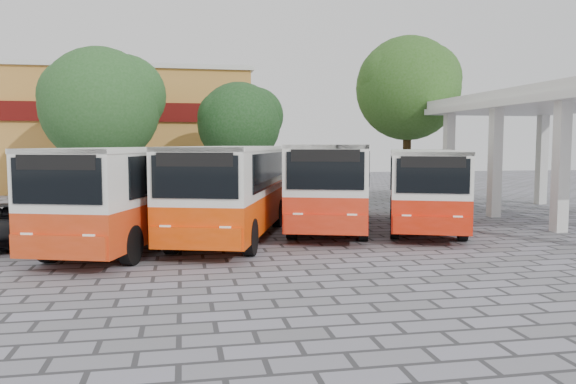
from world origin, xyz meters
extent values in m
plane|color=slate|center=(0.00, 0.00, 0.00)|extent=(90.00, 90.00, 0.00)
cube|color=silver|center=(7.85, 10.50, 2.50)|extent=(0.45, 0.45, 5.00)
cube|color=silver|center=(13.15, 10.50, 2.50)|extent=(0.45, 0.45, 5.00)
cube|color=#C78636|center=(-11.00, 26.00, 4.00)|extent=(20.00, 10.00, 8.00)
cube|color=#590C0A|center=(-11.00, 20.90, 5.20)|extent=(20.00, 0.20, 1.20)
cube|color=silver|center=(-11.00, 26.00, 8.15)|extent=(20.40, 10.40, 0.30)
cube|color=red|center=(-7.10, 1.89, 0.96)|extent=(5.11, 8.82, 1.11)
cube|color=white|center=(-7.10, 1.89, 2.29)|extent=(5.11, 8.82, 1.55)
cube|color=white|center=(-7.10, 1.89, 3.00)|extent=(5.16, 8.84, 0.13)
cube|color=black|center=(-8.39, 1.89, 2.30)|extent=(2.28, 6.62, 1.11)
cube|color=black|center=(-5.81, 1.89, 2.30)|extent=(2.28, 6.62, 1.11)
cube|color=black|center=(-7.10, -2.36, 2.30)|extent=(2.17, 0.77, 1.11)
cube|color=black|center=(-7.10, -2.36, 2.75)|extent=(1.92, 0.70, 0.36)
cylinder|color=black|center=(-8.24, -0.86, 0.53)|extent=(0.30, 1.06, 1.06)
cylinder|color=black|center=(-5.96, -0.86, 0.53)|extent=(0.30, 1.06, 1.06)
cylinder|color=black|center=(-8.24, 4.64, 0.53)|extent=(0.30, 1.06, 1.06)
cylinder|color=black|center=(-5.96, 4.64, 0.53)|extent=(0.30, 1.06, 1.06)
cube|color=#EB4003|center=(-3.92, 2.57, 0.97)|extent=(5.03, 8.93, 1.12)
cube|color=white|center=(-3.92, 2.57, 2.31)|extent=(5.03, 8.93, 1.57)
cube|color=white|center=(-3.92, 2.57, 3.04)|extent=(5.08, 8.94, 0.13)
cube|color=black|center=(-5.22, 2.57, 2.33)|extent=(2.18, 6.74, 1.12)
cube|color=black|center=(-2.62, 2.57, 2.33)|extent=(2.18, 6.74, 1.12)
cube|color=black|center=(-3.92, -1.73, 2.33)|extent=(2.21, 0.74, 1.12)
cube|color=black|center=(-3.92, -1.73, 2.78)|extent=(1.95, 0.67, 0.36)
cylinder|color=black|center=(-5.07, -0.21, 0.53)|extent=(0.30, 1.07, 1.07)
cylinder|color=black|center=(-2.76, -0.21, 0.53)|extent=(0.30, 1.07, 1.07)
cylinder|color=black|center=(-5.07, 5.35, 0.53)|extent=(0.30, 1.07, 1.07)
cylinder|color=black|center=(-2.76, 5.35, 0.53)|extent=(0.30, 1.07, 1.07)
cube|color=red|center=(0.02, 4.37, 0.99)|extent=(5.14, 9.10, 1.14)
cube|color=white|center=(0.02, 4.37, 2.36)|extent=(5.14, 9.10, 1.60)
cube|color=white|center=(0.02, 4.37, 3.10)|extent=(5.19, 9.12, 0.13)
cube|color=black|center=(-1.30, 4.37, 2.38)|extent=(2.23, 6.87, 1.14)
cube|color=black|center=(1.35, 4.37, 2.38)|extent=(2.23, 6.87, 1.14)
cube|color=black|center=(0.02, -0.01, 2.38)|extent=(2.25, 0.76, 1.14)
cube|color=black|center=(0.02, -0.01, 2.83)|extent=(1.99, 0.69, 0.37)
cylinder|color=black|center=(-1.15, 1.54, 0.54)|extent=(0.31, 1.09, 1.09)
cylinder|color=black|center=(1.20, 1.54, 0.54)|extent=(0.31, 1.09, 1.09)
cylinder|color=black|center=(-1.15, 7.20, 0.54)|extent=(0.31, 1.09, 1.09)
cylinder|color=black|center=(1.20, 7.20, 0.54)|extent=(0.31, 1.09, 1.09)
cube|color=red|center=(3.40, 3.55, 0.92)|extent=(5.17, 8.45, 1.06)
cube|color=white|center=(3.40, 3.55, 2.19)|extent=(5.17, 8.45, 1.49)
cube|color=white|center=(3.40, 3.55, 2.88)|extent=(5.21, 8.46, 0.12)
cube|color=black|center=(2.17, 3.55, 2.21)|extent=(2.43, 6.27, 1.06)
cube|color=black|center=(4.64, 3.55, 2.21)|extent=(2.43, 6.27, 1.06)
cube|color=black|center=(3.40, -0.52, 2.21)|extent=(2.05, 0.82, 1.06)
cube|color=black|center=(3.40, -0.52, 2.64)|extent=(1.82, 0.74, 0.34)
cylinder|color=black|center=(2.31, 0.92, 0.51)|extent=(0.28, 1.01, 1.01)
cylinder|color=black|center=(4.50, 0.92, 0.51)|extent=(0.28, 1.01, 1.01)
cylinder|color=black|center=(2.31, 6.19, 0.51)|extent=(0.28, 1.01, 1.01)
cylinder|color=black|center=(4.50, 6.19, 0.51)|extent=(0.28, 1.01, 1.01)
cylinder|color=#402B18|center=(-9.74, 15.05, 1.92)|extent=(0.42, 0.42, 3.85)
sphere|color=#24521F|center=(-9.74, 15.05, 5.16)|extent=(6.21, 6.21, 6.21)
sphere|color=#24521F|center=(-8.50, 15.35, 5.78)|extent=(4.35, 4.35, 4.35)
sphere|color=#24521F|center=(-10.82, 14.85, 5.63)|extent=(4.04, 4.04, 4.04)
cylinder|color=#48301D|center=(-2.30, 15.99, 1.58)|extent=(0.38, 0.38, 3.15)
sphere|color=#173D15|center=(-2.30, 15.99, 4.33)|extent=(4.72, 4.72, 4.72)
sphere|color=#173D15|center=(-1.36, 16.29, 4.80)|extent=(3.31, 3.31, 3.31)
sphere|color=#173D15|center=(-3.13, 15.79, 4.68)|extent=(3.07, 3.07, 3.07)
cylinder|color=#372610|center=(7.29, 14.60, 2.24)|extent=(0.47, 0.47, 4.48)
sphere|color=#285317|center=(7.29, 14.60, 6.36)|extent=(5.95, 5.95, 5.95)
sphere|color=#285317|center=(8.48, 14.90, 6.96)|extent=(4.16, 4.16, 4.16)
sphere|color=#285317|center=(6.25, 14.40, 6.81)|extent=(3.87, 3.87, 3.87)
imported|color=black|center=(-11.13, 2.99, 0.63)|extent=(2.50, 4.68, 1.25)
camera|label=1|loc=(-5.52, -16.14, 3.18)|focal=35.00mm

